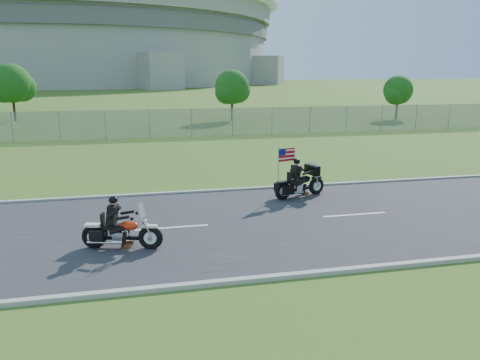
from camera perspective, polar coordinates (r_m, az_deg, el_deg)
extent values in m
plane|color=#2E5219|center=(14.67, -0.44, -5.42)|extent=(420.00, 420.00, 0.00)
cube|color=#28282B|center=(14.66, -0.44, -5.35)|extent=(120.00, 8.00, 0.04)
cube|color=#9E9B93|center=(18.47, -3.07, -1.33)|extent=(120.00, 0.18, 0.12)
cube|color=#9E9B93|center=(11.00, 4.07, -11.78)|extent=(120.00, 0.18, 0.12)
cube|color=gray|center=(33.86, -16.09, 6.49)|extent=(60.00, 0.03, 2.00)
cylinder|color=#A3A099|center=(184.46, -18.41, 14.28)|extent=(130.00, 130.00, 20.00)
cylinder|color=#605E5B|center=(184.79, -18.57, 16.45)|extent=(132.00, 132.00, 4.00)
cylinder|color=#A3A099|center=(185.29, -18.71, 18.29)|extent=(134.00, 134.00, 6.00)
torus|color=white|center=(185.73, -18.81, 19.52)|extent=(140.40, 140.40, 4.40)
cylinder|color=#382316|center=(44.62, -0.98, 8.86)|extent=(0.22, 0.22, 2.52)
sphere|color=#184D14|center=(44.51, -0.98, 11.29)|extent=(3.20, 3.20, 3.20)
sphere|color=#184D14|center=(45.13, -0.30, 10.86)|extent=(2.40, 2.40, 2.40)
sphere|color=#184D14|center=(44.03, -1.60, 10.68)|extent=(2.24, 2.24, 2.24)
cylinder|color=#382316|center=(48.98, -25.85, 8.11)|extent=(0.22, 0.22, 2.80)
sphere|color=#184D14|center=(48.88, -26.10, 10.56)|extent=(3.60, 3.60, 3.60)
sphere|color=#184D14|center=(49.26, -25.09, 10.20)|extent=(2.70, 2.70, 2.70)
sphere|color=#184D14|center=(48.61, -26.89, 9.87)|extent=(2.52, 2.52, 2.52)
cylinder|color=#382316|center=(48.60, 18.56, 8.38)|extent=(0.22, 0.22, 2.24)
sphere|color=#184D14|center=(48.51, 18.71, 10.35)|extent=(2.80, 2.80, 2.80)
sphere|color=#184D14|center=(49.17, 18.99, 9.99)|extent=(2.10, 2.10, 2.10)
sphere|color=#184D14|center=(47.97, 18.38, 9.87)|extent=(1.96, 1.96, 1.96)
torus|color=black|center=(12.78, -10.84, -6.89)|extent=(0.69, 0.33, 0.67)
torus|color=black|center=(13.21, -17.38, -6.60)|extent=(0.69, 0.33, 0.67)
ellipsoid|color=red|center=(12.82, -13.39, -5.43)|extent=(0.56, 0.41, 0.25)
cube|color=black|center=(12.96, -15.39, -5.50)|extent=(0.55, 0.39, 0.11)
cube|color=black|center=(12.84, -15.30, -4.02)|extent=(0.30, 0.40, 0.50)
sphere|color=black|center=(12.72, -15.21, -2.36)|extent=(0.30, 0.30, 0.24)
cube|color=silver|center=(12.59, -11.92, -3.62)|extent=(0.14, 0.41, 0.36)
torus|color=black|center=(18.22, 9.28, -0.71)|extent=(0.70, 0.36, 0.68)
torus|color=black|center=(17.29, 5.25, -1.35)|extent=(0.70, 0.36, 0.68)
ellipsoid|color=black|center=(17.78, 7.87, 0.10)|extent=(0.58, 0.44, 0.26)
cube|color=black|center=(17.51, 6.63, -0.20)|extent=(0.57, 0.42, 0.11)
cube|color=black|center=(17.45, 6.78, 0.97)|extent=(0.32, 0.42, 0.51)
sphere|color=black|center=(17.40, 6.94, 2.26)|extent=(0.31, 0.31, 0.25)
cube|color=black|center=(17.93, 8.79, 1.23)|extent=(0.42, 0.77, 0.37)
cube|color=#B70C11|center=(17.31, 5.74, 3.08)|extent=(0.71, 0.24, 0.48)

